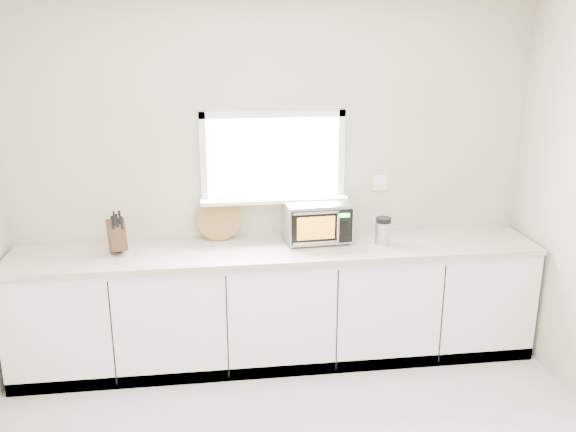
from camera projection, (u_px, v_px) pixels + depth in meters
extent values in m
cube|color=beige|center=(273.00, 182.00, 4.70)|extent=(4.00, 0.02, 2.70)
cube|color=white|center=(273.00, 157.00, 4.63)|extent=(1.00, 0.02, 0.60)
cube|color=white|center=(274.00, 200.00, 4.66)|extent=(1.12, 0.16, 0.03)
cube|color=white|center=(273.00, 114.00, 4.52)|extent=(1.10, 0.04, 0.05)
cube|color=white|center=(273.00, 199.00, 4.71)|extent=(1.10, 0.04, 0.05)
cube|color=white|center=(203.00, 159.00, 4.55)|extent=(0.05, 0.04, 0.70)
cube|color=white|center=(341.00, 156.00, 4.68)|extent=(0.05, 0.04, 0.70)
cube|color=white|center=(380.00, 183.00, 4.81)|extent=(0.12, 0.01, 0.12)
cube|color=white|center=(278.00, 306.00, 4.68)|extent=(3.92, 0.60, 0.88)
cube|color=#BDAE9C|center=(278.00, 250.00, 4.54)|extent=(3.92, 0.64, 0.04)
cylinder|color=black|center=(294.00, 247.00, 4.54)|extent=(0.02, 0.02, 0.01)
cylinder|color=black|center=(287.00, 235.00, 4.81)|extent=(0.02, 0.02, 0.01)
cylinder|color=black|center=(346.00, 243.00, 4.61)|extent=(0.02, 0.02, 0.01)
cylinder|color=black|center=(336.00, 232.00, 4.88)|extent=(0.02, 0.02, 0.01)
cube|color=#B7BABF|center=(316.00, 220.00, 4.67)|extent=(0.50, 0.40, 0.29)
cube|color=black|center=(322.00, 227.00, 4.49)|extent=(0.46, 0.04, 0.25)
cube|color=#FFA026|center=(316.00, 228.00, 4.47)|extent=(0.28, 0.02, 0.17)
cylinder|color=silver|center=(338.00, 228.00, 4.49)|extent=(0.02, 0.02, 0.23)
cube|color=black|center=(344.00, 226.00, 4.51)|extent=(0.12, 0.01, 0.25)
cube|color=#19FF33|center=(344.00, 215.00, 4.48)|extent=(0.08, 0.01, 0.03)
cube|color=silver|center=(316.00, 201.00, 4.62)|extent=(0.50, 0.40, 0.01)
cube|color=#422C17|center=(117.00, 235.00, 4.40)|extent=(0.17, 0.25, 0.27)
cube|color=black|center=(112.00, 223.00, 4.31)|extent=(0.03, 0.05, 0.10)
cube|color=black|center=(117.00, 221.00, 4.32)|extent=(0.03, 0.05, 0.10)
cube|color=black|center=(122.00, 223.00, 4.34)|extent=(0.03, 0.05, 0.10)
cube|color=black|center=(114.00, 218.00, 4.31)|extent=(0.03, 0.05, 0.10)
cube|color=black|center=(120.00, 217.00, 4.33)|extent=(0.03, 0.05, 0.10)
cylinder|color=olive|center=(219.00, 219.00, 4.67)|extent=(0.34, 0.08, 0.34)
cylinder|color=#B7BABF|center=(383.00, 233.00, 4.59)|extent=(0.15, 0.15, 0.17)
cylinder|color=black|center=(383.00, 220.00, 4.56)|extent=(0.15, 0.15, 0.04)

